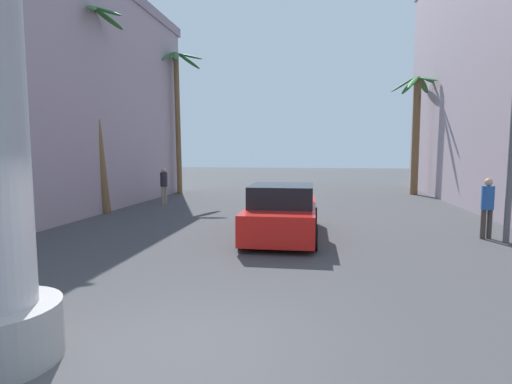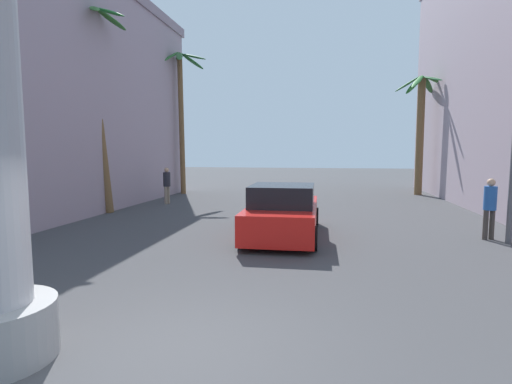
% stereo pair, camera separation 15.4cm
% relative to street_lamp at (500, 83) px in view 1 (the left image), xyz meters
% --- Properties ---
extents(ground_plane, '(93.31, 93.31, 0.00)m').
position_rel_street_lamp_xyz_m(ground_plane, '(-6.40, 2.63, -4.35)').
color(ground_plane, '#424244').
extents(street_lamp, '(2.54, 0.28, 7.18)m').
position_rel_street_lamp_xyz_m(street_lamp, '(0.00, 0.00, 0.00)').
color(street_lamp, '#59595E').
rests_on(street_lamp, ground).
extents(car_lead, '(2.10, 4.80, 1.56)m').
position_rel_street_lamp_xyz_m(car_lead, '(-5.82, -0.20, -3.65)').
color(car_lead, black).
rests_on(car_lead, ground).
extents(palm_tree_far_right, '(3.08, 2.95, 6.82)m').
position_rel_street_lamp_xyz_m(palm_tree_far_right, '(0.67, 12.53, -0.24)').
color(palm_tree_far_right, brown).
rests_on(palm_tree_far_right, ground).
extents(palm_tree_far_left, '(3.35, 3.16, 8.25)m').
position_rel_street_lamp_xyz_m(palm_tree_far_left, '(-13.04, 10.75, 1.13)').
color(palm_tree_far_left, brown).
rests_on(palm_tree_far_left, ground).
extents(palm_tree_mid_left, '(2.75, 2.48, 8.08)m').
position_rel_street_lamp_xyz_m(palm_tree_mid_left, '(-13.58, 2.91, 0.63)').
color(palm_tree_mid_left, brown).
rests_on(palm_tree_mid_left, ground).
extents(pedestrian_mid_right, '(0.43, 0.43, 1.75)m').
position_rel_street_lamp_xyz_m(pedestrian_mid_right, '(0.01, 0.40, -3.33)').
color(pedestrian_mid_right, '#3F3833').
rests_on(pedestrian_mid_right, ground).
extents(pedestrian_far_left, '(0.41, 0.41, 1.74)m').
position_rel_street_lamp_xyz_m(pedestrian_far_left, '(-12.10, 6.16, -3.33)').
color(pedestrian_far_left, gray).
rests_on(pedestrian_far_left, ground).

